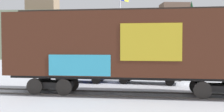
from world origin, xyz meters
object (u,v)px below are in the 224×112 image
object	(u,v)px
parked_car_white	(147,71)
parked_car_blue	(80,71)
freight_car	(132,45)
flagpole	(121,22)

from	to	relation	value
parked_car_white	parked_car_blue	bearing A→B (deg)	175.73
freight_car	flagpole	size ratio (longest dim) A/B	1.76
parked_car_white	flagpole	bearing A→B (deg)	108.61
flagpole	freight_car	bearing A→B (deg)	-85.09
flagpole	parked_car_blue	bearing A→B (deg)	-116.42
freight_car	parked_car_white	bearing A→B (deg)	76.13
freight_car	parked_car_white	world-z (taller)	freight_car
flagpole	parked_car_white	xyz separation A→B (m)	(2.10, -6.23, -4.10)
freight_car	parked_car_white	distance (m)	5.20
parked_car_blue	parked_car_white	xyz separation A→B (m)	(5.01, -0.37, 0.05)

